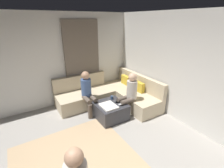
{
  "coord_description": "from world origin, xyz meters",
  "views": [
    {
      "loc": [
        1.83,
        -0.52,
        2.5
      ],
      "look_at": [
        -1.63,
        1.63,
        0.85
      ],
      "focal_mm": 25.86,
      "sensor_mm": 36.0,
      "label": 1
    }
  ],
  "objects_px": {
    "sectional_couch": "(111,95)",
    "person_on_couch_back": "(129,93)",
    "ottoman": "(111,111)",
    "game_remote": "(121,104)",
    "person_on_couch_side": "(88,91)",
    "coffee_mug": "(112,97)"
  },
  "relations": [
    {
      "from": "person_on_couch_back",
      "to": "person_on_couch_side",
      "type": "distance_m",
      "value": 1.12
    },
    {
      "from": "sectional_couch",
      "to": "person_on_couch_side",
      "type": "height_order",
      "value": "person_on_couch_side"
    },
    {
      "from": "sectional_couch",
      "to": "ottoman",
      "type": "height_order",
      "value": "sectional_couch"
    },
    {
      "from": "game_remote",
      "to": "ottoman",
      "type": "bearing_deg",
      "value": -129.29
    },
    {
      "from": "ottoman",
      "to": "person_on_couch_back",
      "type": "xyz_separation_m",
      "value": [
        0.11,
        0.51,
        0.45
      ]
    },
    {
      "from": "ottoman",
      "to": "coffee_mug",
      "type": "xyz_separation_m",
      "value": [
        -0.22,
        0.18,
        0.26
      ]
    },
    {
      "from": "sectional_couch",
      "to": "game_remote",
      "type": "xyz_separation_m",
      "value": [
        0.9,
        -0.24,
        0.15
      ]
    },
    {
      "from": "sectional_couch",
      "to": "person_on_couch_back",
      "type": "height_order",
      "value": "person_on_couch_back"
    },
    {
      "from": "sectional_couch",
      "to": "game_remote",
      "type": "bearing_deg",
      "value": -14.95
    },
    {
      "from": "person_on_couch_back",
      "to": "person_on_couch_side",
      "type": "relative_size",
      "value": 1.0
    },
    {
      "from": "sectional_couch",
      "to": "ottoman",
      "type": "distance_m",
      "value": 0.85
    },
    {
      "from": "person_on_couch_side",
      "to": "person_on_couch_back",
      "type": "bearing_deg",
      "value": 143.1
    },
    {
      "from": "sectional_couch",
      "to": "coffee_mug",
      "type": "height_order",
      "value": "sectional_couch"
    },
    {
      "from": "coffee_mug",
      "to": "game_remote",
      "type": "relative_size",
      "value": 0.63
    },
    {
      "from": "person_on_couch_back",
      "to": "game_remote",
      "type": "bearing_deg",
      "value": 103.82
    },
    {
      "from": "game_remote",
      "to": "coffee_mug",
      "type": "bearing_deg",
      "value": -174.29
    },
    {
      "from": "ottoman",
      "to": "coffee_mug",
      "type": "relative_size",
      "value": 8.0
    },
    {
      "from": "coffee_mug",
      "to": "person_on_couch_back",
      "type": "relative_size",
      "value": 0.08
    },
    {
      "from": "ottoman",
      "to": "person_on_couch_back",
      "type": "bearing_deg",
      "value": 78.17
    },
    {
      "from": "ottoman",
      "to": "coffee_mug",
      "type": "bearing_deg",
      "value": 140.71
    },
    {
      "from": "person_on_couch_side",
      "to": "coffee_mug",
      "type": "bearing_deg",
      "value": 148.41
    },
    {
      "from": "sectional_couch",
      "to": "game_remote",
      "type": "relative_size",
      "value": 17.0
    }
  ]
}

